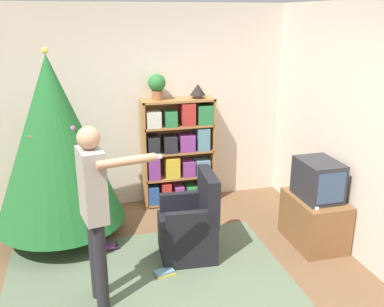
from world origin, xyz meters
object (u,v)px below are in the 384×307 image
at_px(television, 318,180).
at_px(armchair, 191,227).
at_px(bookshelf, 179,153).
at_px(potted_plant, 157,85).
at_px(table_lamp, 198,90).
at_px(standing_person, 95,203).
at_px(christmas_tree, 54,142).

xyz_separation_m(television, armchair, (-1.40, 0.11, -0.44)).
bearing_deg(bookshelf, potted_plant, 178.36).
bearing_deg(table_lamp, television, -57.01).
relative_size(armchair, standing_person, 0.57).
distance_m(bookshelf, table_lamp, 0.87).
relative_size(armchair, potted_plant, 2.80).
relative_size(christmas_tree, standing_person, 1.32).
relative_size(bookshelf, christmas_tree, 0.67).
bearing_deg(television, standing_person, -169.21).
distance_m(potted_plant, table_lamp, 0.54).
bearing_deg(christmas_tree, television, -17.63).
bearing_deg(television, bookshelf, 129.70).
xyz_separation_m(bookshelf, standing_person, (-1.17, -1.90, 0.26)).
bearing_deg(christmas_tree, bookshelf, 21.03).
xyz_separation_m(bookshelf, christmas_tree, (-1.52, -0.58, 0.45)).
height_order(armchair, potted_plant, potted_plant).
bearing_deg(christmas_tree, armchair, -29.78).
bearing_deg(potted_plant, table_lamp, 0.00).
bearing_deg(table_lamp, christmas_tree, -161.57).
relative_size(christmas_tree, armchair, 2.34).
bearing_deg(armchair, table_lamp, 165.76).
bearing_deg(television, christmas_tree, 162.37).
distance_m(standing_person, table_lamp, 2.45).
bearing_deg(bookshelf, table_lamp, 1.75).
bearing_deg(bookshelf, television, -50.30).
bearing_deg(standing_person, television, 89.94).
bearing_deg(standing_person, potted_plant, 144.06).
relative_size(bookshelf, potted_plant, 4.35).
relative_size(television, potted_plant, 1.58).
bearing_deg(christmas_tree, potted_plant, 25.41).
height_order(christmas_tree, standing_person, christmas_tree).
distance_m(armchair, table_lamp, 1.87).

